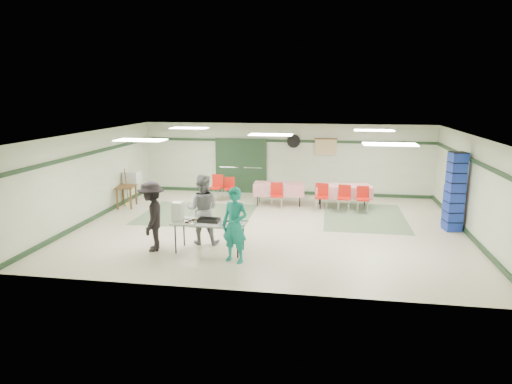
# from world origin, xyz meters

# --- Properties ---
(floor) EXTENTS (11.00, 11.00, 0.00)m
(floor) POSITION_xyz_m (0.00, 0.00, 0.00)
(floor) COLOR beige
(floor) RESTS_ON ground
(ceiling) EXTENTS (11.00, 11.00, 0.00)m
(ceiling) POSITION_xyz_m (0.00, 0.00, 2.70)
(ceiling) COLOR silver
(ceiling) RESTS_ON wall_back
(wall_back) EXTENTS (11.00, 0.00, 11.00)m
(wall_back) POSITION_xyz_m (0.00, 4.50, 1.35)
(wall_back) COLOR beige
(wall_back) RESTS_ON floor
(wall_front) EXTENTS (11.00, 0.00, 11.00)m
(wall_front) POSITION_xyz_m (0.00, -4.50, 1.35)
(wall_front) COLOR beige
(wall_front) RESTS_ON floor
(wall_left) EXTENTS (0.00, 9.00, 9.00)m
(wall_left) POSITION_xyz_m (-5.50, 0.00, 1.35)
(wall_left) COLOR beige
(wall_left) RESTS_ON floor
(wall_right) EXTENTS (0.00, 9.00, 9.00)m
(wall_right) POSITION_xyz_m (5.50, 0.00, 1.35)
(wall_right) COLOR beige
(wall_right) RESTS_ON floor
(trim_back) EXTENTS (11.00, 0.06, 0.10)m
(trim_back) POSITION_xyz_m (0.00, 4.47, 2.05)
(trim_back) COLOR #1D361F
(trim_back) RESTS_ON wall_back
(baseboard_back) EXTENTS (11.00, 0.06, 0.12)m
(baseboard_back) POSITION_xyz_m (0.00, 4.47, 0.06)
(baseboard_back) COLOR #1D361F
(baseboard_back) RESTS_ON floor
(trim_left) EXTENTS (0.06, 9.00, 0.10)m
(trim_left) POSITION_xyz_m (-5.47, 0.00, 2.05)
(trim_left) COLOR #1D361F
(trim_left) RESTS_ON wall_back
(baseboard_left) EXTENTS (0.06, 9.00, 0.12)m
(baseboard_left) POSITION_xyz_m (-5.47, 0.00, 0.06)
(baseboard_left) COLOR #1D361F
(baseboard_left) RESTS_ON floor
(trim_right) EXTENTS (0.06, 9.00, 0.10)m
(trim_right) POSITION_xyz_m (5.47, 0.00, 2.05)
(trim_right) COLOR #1D361F
(trim_right) RESTS_ON wall_back
(baseboard_right) EXTENTS (0.06, 9.00, 0.12)m
(baseboard_right) POSITION_xyz_m (5.47, 0.00, 0.06)
(baseboard_right) COLOR #1D361F
(baseboard_right) RESTS_ON floor
(green_patch_a) EXTENTS (3.50, 3.00, 0.01)m
(green_patch_a) POSITION_xyz_m (-2.50, 1.00, 0.00)
(green_patch_a) COLOR gray
(green_patch_a) RESTS_ON floor
(green_patch_b) EXTENTS (2.50, 3.50, 0.01)m
(green_patch_b) POSITION_xyz_m (2.80, 1.50, 0.00)
(green_patch_b) COLOR gray
(green_patch_b) RESTS_ON floor
(double_door_left) EXTENTS (0.90, 0.06, 2.10)m
(double_door_left) POSITION_xyz_m (-2.20, 4.44, 1.05)
(double_door_left) COLOR gray
(double_door_left) RESTS_ON floor
(double_door_right) EXTENTS (0.90, 0.06, 2.10)m
(double_door_right) POSITION_xyz_m (-1.25, 4.44, 1.05)
(double_door_right) COLOR gray
(double_door_right) RESTS_ON floor
(door_frame) EXTENTS (2.00, 0.03, 2.15)m
(door_frame) POSITION_xyz_m (-1.73, 4.42, 1.05)
(door_frame) COLOR #1D361F
(door_frame) RESTS_ON floor
(wall_fan) EXTENTS (0.50, 0.10, 0.50)m
(wall_fan) POSITION_xyz_m (0.30, 4.44, 2.05)
(wall_fan) COLOR black
(wall_fan) RESTS_ON wall_back
(scroll_banner) EXTENTS (0.80, 0.02, 0.60)m
(scroll_banner) POSITION_xyz_m (1.50, 4.44, 1.85)
(scroll_banner) COLOR beige
(scroll_banner) RESTS_ON wall_back
(serving_table) EXTENTS (1.83, 0.80, 0.76)m
(serving_table) POSITION_xyz_m (-1.18, -2.39, 0.71)
(serving_table) COLOR #B7B7B1
(serving_table) RESTS_ON floor
(sheet_tray_right) EXTENTS (0.64, 0.50, 0.02)m
(sheet_tray_right) POSITION_xyz_m (-0.56, -2.45, 0.77)
(sheet_tray_right) COLOR silver
(sheet_tray_right) RESTS_ON serving_table
(sheet_tray_mid) EXTENTS (0.58, 0.45, 0.02)m
(sheet_tray_mid) POSITION_xyz_m (-1.32, -2.31, 0.77)
(sheet_tray_mid) COLOR silver
(sheet_tray_mid) RESTS_ON serving_table
(sheet_tray_left) EXTENTS (0.55, 0.43, 0.02)m
(sheet_tray_left) POSITION_xyz_m (-1.71, -2.54, 0.77)
(sheet_tray_left) COLOR silver
(sheet_tray_left) RESTS_ON serving_table
(baking_pan) EXTENTS (0.53, 0.35, 0.08)m
(baking_pan) POSITION_xyz_m (-1.20, -2.37, 0.80)
(baking_pan) COLOR black
(baking_pan) RESTS_ON serving_table
(foam_box_stack) EXTENTS (0.26, 0.24, 0.46)m
(foam_box_stack) POSITION_xyz_m (-1.98, -2.38, 0.99)
(foam_box_stack) COLOR white
(foam_box_stack) RESTS_ON serving_table
(volunteer_teal) EXTENTS (0.74, 0.60, 1.75)m
(volunteer_teal) POSITION_xyz_m (-0.44, -2.94, 0.87)
(volunteer_teal) COLOR #138477
(volunteer_teal) RESTS_ON floor
(volunteer_grey) EXTENTS (0.93, 0.75, 1.81)m
(volunteer_grey) POSITION_xyz_m (-1.53, -1.77, 0.90)
(volunteer_grey) COLOR gray
(volunteer_grey) RESTS_ON floor
(volunteer_dark) EXTENTS (0.90, 1.25, 1.74)m
(volunteer_dark) POSITION_xyz_m (-2.61, -2.49, 0.87)
(volunteer_dark) COLOR black
(volunteer_dark) RESTS_ON floor
(dining_table_a) EXTENTS (1.94, 0.97, 0.77)m
(dining_table_a) POSITION_xyz_m (2.16, 2.71, 0.57)
(dining_table_a) COLOR red
(dining_table_a) RESTS_ON floor
(dining_table_b) EXTENTS (1.78, 0.86, 0.77)m
(dining_table_b) POSITION_xyz_m (-0.04, 2.71, 0.57)
(dining_table_b) COLOR red
(dining_table_b) RESTS_ON floor
(chair_a) EXTENTS (0.44, 0.44, 0.87)m
(chair_a) POSITION_xyz_m (2.17, 2.14, 0.53)
(chair_a) COLOR red
(chair_a) RESTS_ON floor
(chair_b) EXTENTS (0.42, 0.42, 0.90)m
(chair_b) POSITION_xyz_m (1.44, 2.14, 0.55)
(chair_b) COLOR red
(chair_b) RESTS_ON floor
(chair_c) EXTENTS (0.40, 0.40, 0.85)m
(chair_c) POSITION_xyz_m (2.77, 2.14, 0.52)
(chair_c) COLOR red
(chair_c) RESTS_ON floor
(chair_d) EXTENTS (0.46, 0.46, 0.88)m
(chair_d) POSITION_xyz_m (-0.06, 2.14, 0.54)
(chair_d) COLOR red
(chair_d) RESTS_ON floor
(chair_loose_a) EXTENTS (0.44, 0.44, 0.82)m
(chair_loose_a) POSITION_xyz_m (-1.92, 3.19, 0.50)
(chair_loose_a) COLOR red
(chair_loose_a) RESTS_ON floor
(chair_loose_b) EXTENTS (0.51, 0.51, 0.93)m
(chair_loose_b) POSITION_xyz_m (-2.35, 3.00, 0.57)
(chair_loose_b) COLOR red
(chair_loose_b) RESTS_ON floor
(crate_stack_blue_a) EXTENTS (0.39, 0.39, 1.22)m
(crate_stack_blue_a) POSITION_xyz_m (5.15, 0.78, 0.61)
(crate_stack_blue_a) COLOR #1B36A2
(crate_stack_blue_a) RESTS_ON floor
(crate_stack_red) EXTENTS (0.44, 0.44, 1.57)m
(crate_stack_red) POSITION_xyz_m (5.15, 0.56, 0.79)
(crate_stack_red) COLOR maroon
(crate_stack_red) RESTS_ON floor
(crate_stack_blue_b) EXTENTS (0.50, 0.50, 2.24)m
(crate_stack_blue_b) POSITION_xyz_m (5.15, 0.44, 1.12)
(crate_stack_blue_b) COLOR #1B36A2
(crate_stack_blue_b) RESTS_ON floor
(printer_table) EXTENTS (0.71, 0.96, 0.74)m
(printer_table) POSITION_xyz_m (-5.15, 1.55, 0.64)
(printer_table) COLOR brown
(printer_table) RESTS_ON floor
(office_printer) EXTENTS (0.51, 0.45, 0.40)m
(office_printer) POSITION_xyz_m (-5.15, 2.05, 0.95)
(office_printer) COLOR #B9B9B4
(office_printer) RESTS_ON printer_table
(broom) EXTENTS (0.07, 0.21, 1.29)m
(broom) POSITION_xyz_m (-5.23, 1.74, 0.67)
(broom) COLOR brown
(broom) RESTS_ON floor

